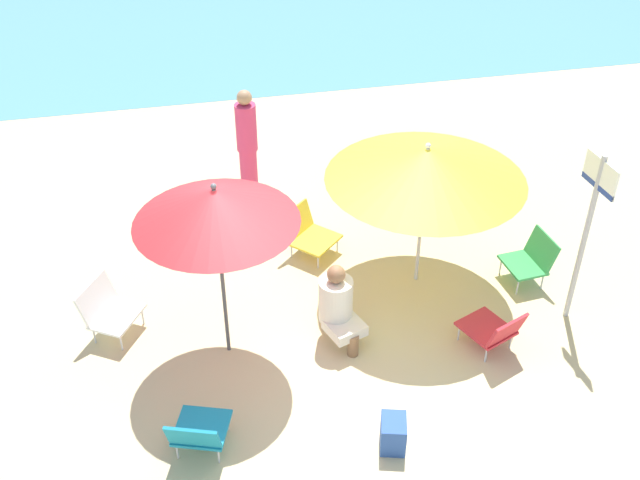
{
  "coord_description": "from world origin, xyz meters",
  "views": [
    {
      "loc": [
        -1.13,
        -5.51,
        5.63
      ],
      "look_at": [
        0.3,
        1.2,
        0.7
      ],
      "focal_mm": 42.77,
      "sensor_mm": 36.0,
      "label": 1
    }
  ],
  "objects_px": {
    "umbrella_yellow": "(426,164)",
    "beach_chair_d": "(531,258)",
    "beach_chair_a": "(494,329)",
    "beach_bag": "(393,433)",
    "beach_chair_e": "(107,309)",
    "person_a": "(248,150)",
    "umbrella_red": "(215,206)",
    "beach_chair_c": "(307,232)",
    "warning_sign": "(590,216)",
    "person_b": "(338,304)",
    "beach_chair_b": "(198,432)"
  },
  "relations": [
    {
      "from": "umbrella_yellow",
      "to": "beach_chair_d",
      "type": "bearing_deg",
      "value": -12.61
    },
    {
      "from": "beach_chair_a",
      "to": "beach_bag",
      "type": "distance_m",
      "value": 1.7
    },
    {
      "from": "beach_chair_d",
      "to": "beach_bag",
      "type": "relative_size",
      "value": 1.84
    },
    {
      "from": "beach_chair_e",
      "to": "person_a",
      "type": "xyz_separation_m",
      "value": [
        1.81,
        2.13,
        0.55
      ]
    },
    {
      "from": "umbrella_red",
      "to": "beach_chair_c",
      "type": "height_order",
      "value": "umbrella_red"
    },
    {
      "from": "umbrella_red",
      "to": "umbrella_yellow",
      "type": "bearing_deg",
      "value": 17.68
    },
    {
      "from": "warning_sign",
      "to": "beach_bag",
      "type": "relative_size",
      "value": 6.28
    },
    {
      "from": "person_b",
      "to": "umbrella_red",
      "type": "bearing_deg",
      "value": -112.95
    },
    {
      "from": "person_a",
      "to": "beach_chair_d",
      "type": "bearing_deg",
      "value": 80.77
    },
    {
      "from": "beach_chair_a",
      "to": "person_b",
      "type": "relative_size",
      "value": 0.76
    },
    {
      "from": "beach_chair_b",
      "to": "person_b",
      "type": "bearing_deg",
      "value": -32.92
    },
    {
      "from": "person_a",
      "to": "person_b",
      "type": "bearing_deg",
      "value": 39.1
    },
    {
      "from": "beach_chair_c",
      "to": "person_a",
      "type": "bearing_deg",
      "value": 161.77
    },
    {
      "from": "umbrella_red",
      "to": "beach_chair_a",
      "type": "distance_m",
      "value": 3.15
    },
    {
      "from": "beach_chair_c",
      "to": "beach_bag",
      "type": "height_order",
      "value": "beach_chair_c"
    },
    {
      "from": "beach_chair_a",
      "to": "beach_chair_e",
      "type": "height_order",
      "value": "beach_chair_e"
    },
    {
      "from": "beach_chair_e",
      "to": "beach_bag",
      "type": "relative_size",
      "value": 2.25
    },
    {
      "from": "beach_chair_b",
      "to": "beach_chair_c",
      "type": "distance_m",
      "value": 3.23
    },
    {
      "from": "umbrella_red",
      "to": "beach_chair_e",
      "type": "distance_m",
      "value": 1.99
    },
    {
      "from": "umbrella_red",
      "to": "beach_chair_c",
      "type": "relative_size",
      "value": 2.61
    },
    {
      "from": "beach_chair_e",
      "to": "person_b",
      "type": "xyz_separation_m",
      "value": [
        2.37,
        -0.61,
        0.15
      ]
    },
    {
      "from": "beach_chair_a",
      "to": "beach_chair_c",
      "type": "relative_size",
      "value": 0.91
    },
    {
      "from": "person_a",
      "to": "warning_sign",
      "type": "distance_m",
      "value": 4.3
    },
    {
      "from": "beach_bag",
      "to": "beach_chair_e",
      "type": "bearing_deg",
      "value": 140.09
    },
    {
      "from": "umbrella_red",
      "to": "warning_sign",
      "type": "height_order",
      "value": "umbrella_red"
    },
    {
      "from": "beach_chair_c",
      "to": "person_b",
      "type": "bearing_deg",
      "value": -43.74
    },
    {
      "from": "umbrella_yellow",
      "to": "beach_chair_e",
      "type": "xyz_separation_m",
      "value": [
        -3.51,
        -0.18,
        -1.24
      ]
    },
    {
      "from": "beach_chair_e",
      "to": "warning_sign",
      "type": "distance_m",
      "value": 5.11
    },
    {
      "from": "umbrella_yellow",
      "to": "person_a",
      "type": "relative_size",
      "value": 1.29
    },
    {
      "from": "beach_chair_b",
      "to": "umbrella_red",
      "type": "bearing_deg",
      "value": 1.72
    },
    {
      "from": "beach_chair_d",
      "to": "beach_chair_e",
      "type": "height_order",
      "value": "beach_chair_e"
    },
    {
      "from": "beach_chair_c",
      "to": "beach_bag",
      "type": "bearing_deg",
      "value": -40.8
    },
    {
      "from": "umbrella_red",
      "to": "beach_chair_b",
      "type": "bearing_deg",
      "value": -107.23
    },
    {
      "from": "beach_chair_a",
      "to": "person_a",
      "type": "bearing_deg",
      "value": 9.97
    },
    {
      "from": "beach_chair_e",
      "to": "person_a",
      "type": "height_order",
      "value": "person_a"
    },
    {
      "from": "beach_chair_b",
      "to": "person_a",
      "type": "distance_m",
      "value": 4.14
    },
    {
      "from": "person_b",
      "to": "person_a",
      "type": "bearing_deg",
      "value": 171.8
    },
    {
      "from": "warning_sign",
      "to": "beach_bag",
      "type": "distance_m",
      "value": 2.99
    },
    {
      "from": "beach_chair_a",
      "to": "beach_chair_b",
      "type": "xyz_separation_m",
      "value": [
        -3.1,
        -0.72,
        -0.0
      ]
    },
    {
      "from": "umbrella_red",
      "to": "umbrella_yellow",
      "type": "distance_m",
      "value": 2.43
    },
    {
      "from": "umbrella_yellow",
      "to": "warning_sign",
      "type": "relative_size",
      "value": 1.08
    },
    {
      "from": "beach_chair_a",
      "to": "beach_chair_c",
      "type": "distance_m",
      "value": 2.62
    },
    {
      "from": "beach_chair_d",
      "to": "beach_chair_e",
      "type": "xyz_separation_m",
      "value": [
        -4.8,
        0.1,
        0.0
      ]
    },
    {
      "from": "warning_sign",
      "to": "beach_chair_e",
      "type": "bearing_deg",
      "value": 166.17
    },
    {
      "from": "person_a",
      "to": "beach_bag",
      "type": "height_order",
      "value": "person_a"
    },
    {
      "from": "person_a",
      "to": "umbrella_red",
      "type": "bearing_deg",
      "value": 14.91
    },
    {
      "from": "beach_chair_a",
      "to": "beach_chair_d",
      "type": "bearing_deg",
      "value": -63.69
    },
    {
      "from": "beach_chair_c",
      "to": "beach_chair_e",
      "type": "bearing_deg",
      "value": -111.29
    },
    {
      "from": "beach_chair_c",
      "to": "warning_sign",
      "type": "height_order",
      "value": "warning_sign"
    },
    {
      "from": "beach_chair_d",
      "to": "person_a",
      "type": "bearing_deg",
      "value": -42.3
    }
  ]
}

